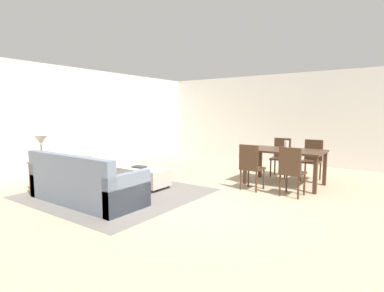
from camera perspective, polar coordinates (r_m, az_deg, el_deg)
The scene contains 15 objects.
ground_plane at distance 5.11m, azimuth 3.08°, elevation -11.26°, with size 10.80×10.80×0.00m, color tan.
wall_back at distance 9.49m, azimuth 19.41°, elevation 4.84°, with size 9.00×0.12×2.70m, color silver.
wall_left at distance 8.46m, azimuth -21.76°, elevation 4.60°, with size 0.12×11.00×2.70m, color silver.
area_rug at distance 6.03m, azimuth -14.05°, elevation -8.64°, with size 3.00×2.80×0.01m, color slate.
couch at distance 5.56m, azimuth -19.66°, elevation -7.01°, with size 2.18×0.87×0.86m.
ottoman_table at distance 6.39m, azimuth -9.66°, elevation -5.59°, with size 1.20×0.56×0.40m.
side_table at distance 6.70m, azimuth -26.49°, elevation -3.70°, with size 0.40×0.40×0.57m.
table_lamp at distance 6.64m, azimuth -26.72°, elevation 0.82°, with size 0.26×0.26×0.53m.
dining_table at distance 6.72m, azimuth 17.21°, elevation -1.42°, with size 1.57×0.96×0.76m.
dining_chair_near_left at distance 6.08m, azimuth 11.05°, elevation -3.46°, with size 0.42×0.42×0.92m.
dining_chair_near_right at distance 5.80m, azimuth 18.29°, elevation -4.14°, with size 0.42×0.42×0.92m.
dining_chair_far_left at distance 7.67m, azimuth 16.53°, elevation -1.58°, with size 0.42×0.42×0.92m.
dining_chair_far_right at distance 7.44m, azimuth 21.80°, elevation -2.01°, with size 0.41×0.41×0.92m.
vase_centerpiece at distance 6.68m, azimuth 17.46°, elevation 0.15°, with size 0.09×0.09×0.19m, color silver.
book_on_ottoman at distance 6.37m, azimuth -9.93°, elevation -3.90°, with size 0.26×0.20×0.03m, color #333338.
Camera 1 is at (2.57, -4.13, 1.55)m, focal length 28.15 mm.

